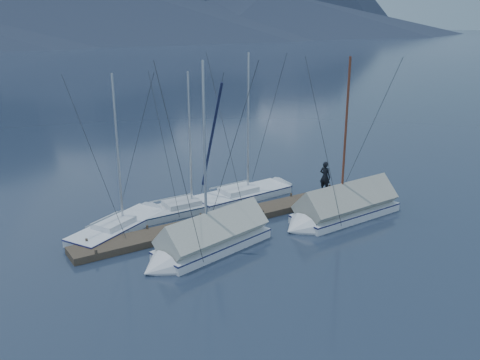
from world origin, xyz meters
name	(u,v)px	position (x,y,z in m)	size (l,w,h in m)	color
ground	(261,232)	(0.00, 0.00, 0.00)	(1000.00, 1000.00, 0.00)	#161F31
dock	(240,217)	(0.00, 2.00, 0.11)	(18.00, 1.50, 0.54)	#382D23
mooring_posts	(232,215)	(-0.50, 2.00, 0.35)	(15.12, 1.52, 0.35)	#382D23
sailboat_open_left	(129,223)	(-5.31, 4.39, 0.15)	(6.59, 4.71, 8.60)	silver
sailboat_open_mid	(199,206)	(-1.07, 4.65, 0.15)	(6.38, 2.74, 8.41)	silver
sailboat_open_right	(254,193)	(2.84, 4.82, 0.16)	(7.17, 3.03, 9.32)	silver
sailboat_covered_near	(339,210)	(4.48, -0.79, 0.47)	(7.36, 3.13, 9.43)	white
sailboat_covered_far	(204,243)	(-3.56, -0.54, 0.46)	(7.03, 3.42, 9.47)	silver
person	(325,177)	(6.20, 2.28, 1.27)	(0.68, 0.45, 1.87)	black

